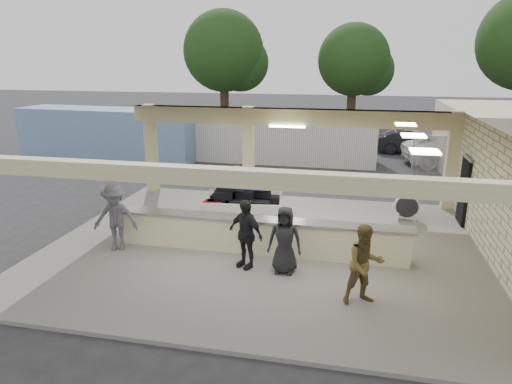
% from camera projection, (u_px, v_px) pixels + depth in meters
% --- Properties ---
extents(ground, '(120.00, 120.00, 0.00)m').
position_uv_depth(ground, '(262.00, 248.00, 13.13)').
color(ground, '#272629').
rests_on(ground, ground).
extents(pavilion, '(12.01, 10.00, 3.55)m').
position_uv_depth(pavilion, '(274.00, 197.00, 13.33)').
color(pavilion, slate).
rests_on(pavilion, ground).
extents(baggage_counter, '(8.20, 0.58, 0.98)m').
position_uv_depth(baggage_counter, '(258.00, 235.00, 12.50)').
color(baggage_counter, beige).
rests_on(baggage_counter, pavilion).
extents(luggage_cart, '(2.59, 1.78, 1.42)m').
position_uv_depth(luggage_cart, '(241.00, 201.00, 14.50)').
color(luggage_cart, silver).
rests_on(luggage_cart, pavilion).
extents(drum_fan, '(0.81, 0.44, 0.89)m').
position_uv_depth(drum_fan, '(407.00, 206.00, 15.02)').
color(drum_fan, silver).
rests_on(drum_fan, pavilion).
extents(baggage_handler, '(0.44, 0.71, 1.85)m').
position_uv_depth(baggage_handler, '(236.00, 194.00, 14.84)').
color(baggage_handler, orange).
rests_on(baggage_handler, pavilion).
extents(passenger_a, '(0.95, 0.70, 1.79)m').
position_uv_depth(passenger_a, '(365.00, 265.00, 9.77)').
color(passenger_a, brown).
rests_on(passenger_a, pavilion).
extents(passenger_b, '(1.11, 0.84, 1.80)m').
position_uv_depth(passenger_b, '(245.00, 234.00, 11.49)').
color(passenger_b, black).
rests_on(passenger_b, pavilion).
extents(passenger_c, '(1.28, 0.65, 1.88)m').
position_uv_depth(passenger_c, '(115.00, 217.00, 12.55)').
color(passenger_c, '#4D4D52').
rests_on(passenger_c, pavilion).
extents(passenger_d, '(0.84, 0.34, 1.71)m').
position_uv_depth(passenger_d, '(285.00, 240.00, 11.21)').
color(passenger_d, black).
rests_on(passenger_d, pavilion).
extents(car_white_a, '(5.72, 3.50, 1.52)m').
position_uv_depth(car_white_a, '(459.00, 151.00, 23.08)').
color(car_white_a, white).
rests_on(car_white_a, ground).
extents(car_dark, '(4.07, 1.54, 1.35)m').
position_uv_depth(car_dark, '(412.00, 142.00, 26.17)').
color(car_dark, black).
rests_on(car_dark, ground).
extents(container_white, '(11.76, 2.42, 2.54)m').
position_uv_depth(container_white, '(263.00, 137.00, 24.22)').
color(container_white, silver).
rests_on(container_white, ground).
extents(container_blue, '(10.34, 3.15, 2.65)m').
position_uv_depth(container_blue, '(109.00, 133.00, 25.07)').
color(container_blue, '#7C98C7').
rests_on(container_blue, ground).
extents(tree_left, '(6.60, 6.30, 9.00)m').
position_uv_depth(tree_left, '(228.00, 54.00, 35.80)').
color(tree_left, '#382619').
rests_on(tree_left, ground).
extents(tree_mid, '(6.00, 5.60, 8.00)m').
position_uv_depth(tree_mid, '(358.00, 63.00, 35.81)').
color(tree_mid, '#382619').
rests_on(tree_mid, ground).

